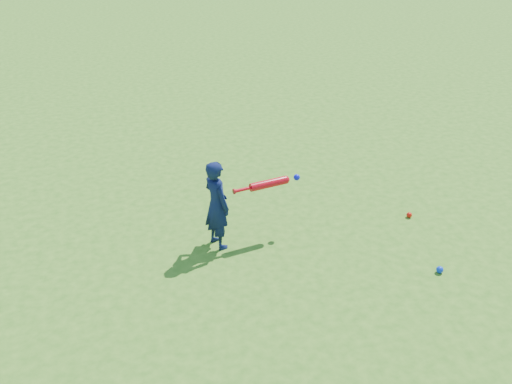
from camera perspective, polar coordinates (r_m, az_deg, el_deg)
ground at (r=6.33m, az=-4.10°, el=-8.06°), size 80.00×80.00×0.00m
child at (r=6.51m, az=-3.96°, el=-1.28°), size 0.39×0.46×1.08m
ground_ball_red at (r=7.56m, az=15.07°, el=-2.23°), size 0.07×0.07×0.07m
ground_ball_blue at (r=6.61m, az=17.90°, el=-7.41°), size 0.08×0.08×0.08m
bat_swing at (r=6.64m, az=1.53°, el=0.90°), size 0.85×0.24×0.10m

